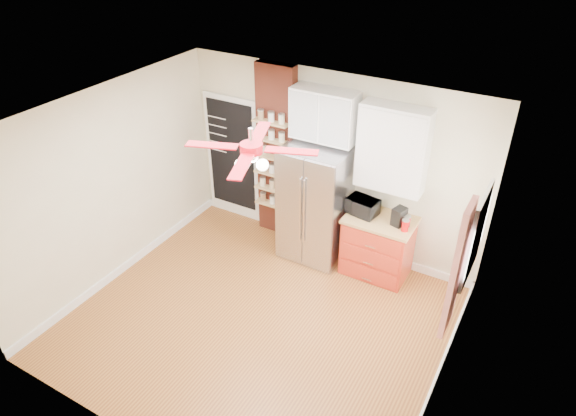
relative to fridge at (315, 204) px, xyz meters
The scene contains 21 objects.
floor 1.85m from the fridge, 88.24° to the right, with size 4.50×4.50×0.00m, color #9B6327.
ceiling 2.45m from the fridge, 88.24° to the right, with size 4.50×4.50×0.00m, color white.
wall_back 0.60m from the fridge, 82.30° to the left, with size 4.50×0.02×2.70m, color beige.
wall_front 3.66m from the fridge, 89.21° to the right, with size 4.50×0.02×2.70m, color beige.
wall_left 2.78m from the fridge, 143.46° to the right, with size 0.02×4.00×2.70m, color beige.
wall_right 2.86m from the fridge, 35.33° to the right, with size 0.02×4.00×2.70m, color beige.
chalkboard 1.70m from the fridge, 168.59° to the left, with size 0.95×0.05×1.95m.
brick_pillar 0.97m from the fridge, 160.07° to the left, with size 0.60×0.16×2.70m, color brown.
fridge is the anchor object (origin of this frame).
upper_glass_cabinet 1.29m from the fridge, 90.00° to the left, with size 0.90×0.35×0.70m, color white.
red_cabinet 1.06m from the fridge, ahead, with size 0.94×0.64×0.90m.
upper_shelf_unit 1.41m from the fridge, 12.78° to the left, with size 0.90×0.30×1.15m, color white.
window 2.49m from the fridge, 17.75° to the right, with size 0.04×0.75×1.05m, color white.
curtain 2.63m from the fridge, 29.86° to the right, with size 0.06×0.40×1.55m, color red.
ceiling_fan 2.25m from the fridge, 88.24° to the right, with size 1.40×1.40×0.44m.
toaster_oven 0.71m from the fridge, ahead, with size 0.42×0.28×0.23m, color black.
coffee_maker 1.23m from the fridge, ahead, with size 0.14×0.18×0.25m, color black.
canister_left 1.35m from the fridge, ahead, with size 0.09×0.09×0.15m, color #B80A0A.
canister_right 1.32m from the fridge, ahead, with size 0.11×0.11×0.15m, color #B3091C.
pantry_jar_oats 1.13m from the fridge, 169.67° to the left, with size 0.10×0.10×0.13m, color #C0BC93.
pantry_jar_beans 0.87m from the fridge, 168.42° to the left, with size 0.08×0.08×0.12m, color olive.
Camera 1 is at (2.70, -3.98, 4.70)m, focal length 32.00 mm.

